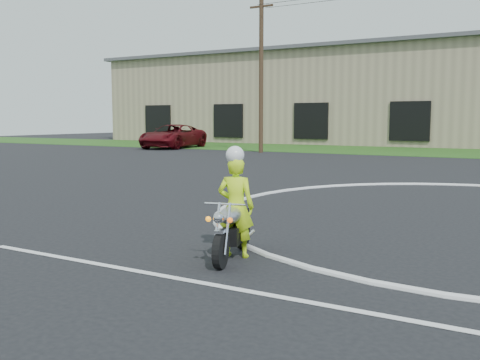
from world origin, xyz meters
The scene contains 5 objects.
ground centered at (0.00, 0.00, 0.00)m, with size 120.00×120.00×0.00m, color black.
primary_motorcycle centered at (-3.17, -2.71, 0.46)m, with size 0.68×1.76×0.94m.
rider_primary_grp centered at (-3.19, -2.58, 0.84)m, with size 0.65×0.51×1.75m.
pickup_grp centered at (-23.20, 22.55, 0.88)m, with size 3.70×6.64×1.76m.
warehouse centered at (-18.00, 39.99, 4.16)m, with size 41.00×17.00×8.30m.
Camera 1 is at (0.95, -9.69, 2.15)m, focal length 40.00 mm.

